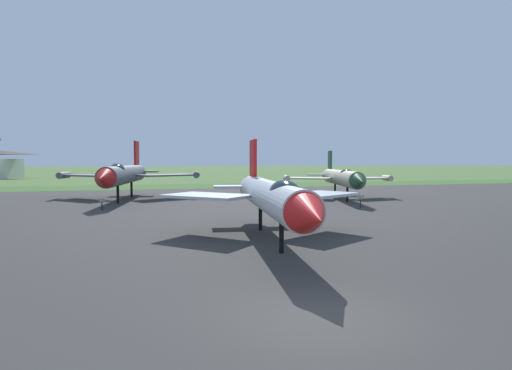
{
  "coord_description": "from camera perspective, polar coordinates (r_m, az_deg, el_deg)",
  "views": [
    {
      "loc": [
        -4.08,
        -8.91,
        3.73
      ],
      "look_at": [
        4.97,
        23.46,
        1.83
      ],
      "focal_mm": 29.83,
      "sensor_mm": 36.0,
      "label": 1
    }
  ],
  "objects": [
    {
      "name": "info_placard_rear_center",
      "position": [
        34.12,
        13.82,
        -1.93
      ],
      "size": [
        0.63,
        0.33,
        1.11
      ],
      "color": "black",
      "rests_on": "ground"
    },
    {
      "name": "jet_fighter_front_right",
      "position": [
        19.34,
        1.98,
        -1.45
      ],
      "size": [
        10.35,
        15.24,
        4.98
      ],
      "color": "silver",
      "rests_on": "ground"
    },
    {
      "name": "jet_fighter_rear_center",
      "position": [
        41.58,
        11.35,
        0.99
      ],
      "size": [
        10.99,
        14.87,
        4.85
      ],
      "color": "#B7B293",
      "rests_on": "ground"
    },
    {
      "name": "ground_plane",
      "position": [
        10.49,
        8.82,
        -17.62
      ],
      "size": [
        600.0,
        600.0,
        0.0
      ],
      "primitive_type": "plane",
      "color": "#4C6B33"
    },
    {
      "name": "grass_verge_strip",
      "position": [
        62.39,
        -11.83,
        -0.23
      ],
      "size": [
        169.71,
        12.0,
        0.06
      ],
      "primitive_type": "cube",
      "color": "#3E622A",
      "rests_on": "ground"
    },
    {
      "name": "jet_fighter_rear_left",
      "position": [
        41.62,
        -17.21,
        1.4
      ],
      "size": [
        14.07,
        17.42,
        5.89
      ],
      "color": "#565B60",
      "rests_on": "ground"
    },
    {
      "name": "asphalt_apron",
      "position": [
        27.19,
        -6.85,
        -4.61
      ],
      "size": [
        109.71,
        59.04,
        0.05
      ],
      "primitive_type": "cube",
      "color": "#383533",
      "rests_on": "ground"
    },
    {
      "name": "info_placard_rear_left",
      "position": [
        33.5,
        -19.97,
        -2.28
      ],
      "size": [
        0.5,
        0.31,
        0.99
      ],
      "color": "black",
      "rests_on": "ground"
    }
  ]
}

